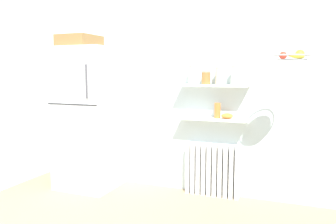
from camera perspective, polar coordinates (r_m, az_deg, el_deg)
back_wall at (r=4.29m, az=3.69°, el=3.90°), size 7.04×0.10×2.60m
refrigerator at (r=4.54m, az=-13.27°, el=-0.56°), size 0.73×0.71×1.98m
radiator at (r=4.23m, az=7.48°, el=-9.68°), size 0.66×0.12×0.64m
wall_shelf_lower at (r=4.07m, az=7.51°, el=-1.17°), size 0.83×0.22×0.02m
wall_shelf_upper at (r=4.04m, az=7.59°, el=4.46°), size 0.83×0.22×0.02m
storage_jar_0 at (r=4.11m, az=4.09°, el=6.27°), size 0.10×0.10×0.23m
storage_jar_1 at (r=4.06m, az=6.42°, el=5.78°), size 0.11×0.11×0.16m
storage_jar_2 at (r=4.01m, az=8.82°, el=6.03°), size 0.12×0.12×0.20m
storage_jar_3 at (r=3.98m, az=11.27°, el=6.05°), size 0.10×0.10×0.21m
vase at (r=4.04m, az=8.33°, el=0.25°), size 0.07×0.07×0.18m
shelf_bowl at (r=4.03m, az=9.95°, el=-0.67°), size 0.14×0.14×0.06m
hanging_fruit_basket at (r=3.43m, az=20.28°, el=8.82°), size 0.34×0.34×0.10m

